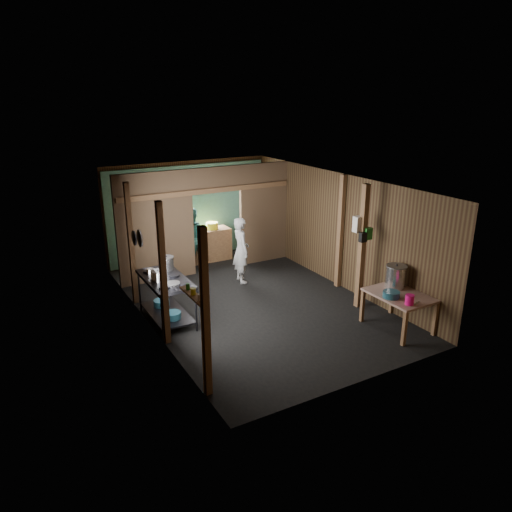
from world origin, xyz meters
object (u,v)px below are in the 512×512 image
gas_range (167,299)px  yellow_tub (212,226)px  stove_pot_large (167,264)px  stock_pot (396,277)px  prep_table (398,311)px  cook (241,250)px  pink_bucket (410,300)px

gas_range → yellow_tub: bearing=51.6°
stove_pot_large → stock_pot: stove_pot_large is taller
prep_table → cook: 3.91m
gas_range → stove_pot_large: size_ratio=4.96×
stock_pot → pink_bucket: (-0.36, -0.72, -0.12)m
gas_range → cook: cook is taller
prep_table → stove_pot_large: size_ratio=3.87×
stove_pot_large → cook: (2.07, 0.75, -0.25)m
stove_pot_large → cook: 2.22m
pink_bucket → yellow_tub: 5.94m
stove_pot_large → stock_pot: (3.70, -2.56, -0.12)m
pink_bucket → yellow_tub: (-1.19, 5.81, 0.14)m
prep_table → stove_pot_large: 4.59m
yellow_tub → cook: bearing=-92.4°
prep_table → pink_bucket: (-0.20, -0.43, 0.45)m
gas_range → stove_pot_large: (0.17, 0.38, 0.58)m
pink_bucket → stock_pot: bearing=63.3°
cook → pink_bucket: bearing=-155.0°
stock_pot → cook: cook is taller
stove_pot_large → cook: bearing=20.0°
prep_table → stock_pot: stock_pot is taller
pink_bucket → yellow_tub: size_ratio=0.58×
stove_pot_large → prep_table: bearing=-38.8°
stove_pot_large → cook: size_ratio=0.20×
gas_range → cook: (2.24, 1.13, 0.33)m
yellow_tub → gas_range: bearing=-128.4°
gas_range → stove_pot_large: stove_pot_large is taller
gas_range → prep_table: 4.46m
stove_pot_large → pink_bucket: 4.68m
gas_range → cook: size_ratio=0.98×
gas_range → prep_table: size_ratio=1.28×
yellow_tub → cook: cook is taller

